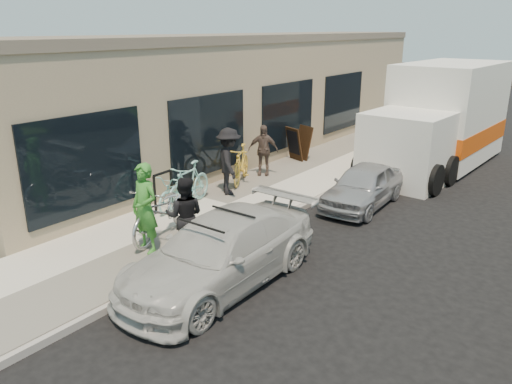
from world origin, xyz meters
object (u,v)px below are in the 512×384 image
Objects in this scene: moving_truck at (441,121)px; bystander_a at (229,161)px; sedan_white at (221,252)px; sedan_silver at (363,186)px; woman_rider at (145,208)px; bystander_b at (263,150)px; cruiser_bike_b at (177,190)px; cruiser_bike_c at (241,164)px; man_standing at (185,216)px; bike_rack at (163,186)px; sandwich_board at (298,143)px; cruiser_bike_a at (189,185)px.

moving_truck reaches higher than bystander_a.
sedan_white reaches higher than sedan_silver.
woman_rider is 5.98m from bystander_b.
sedan_silver is 4.77m from cruiser_bike_b.
woman_rider reaches higher than cruiser_bike_c.
sedan_white is 4.75m from bystander_a.
bystander_a is (-3.36, -6.93, -0.43)m from moving_truck.
sedan_white is 2.57× the size of cruiser_bike_b.
man_standing is 0.94× the size of cruiser_bike_b.
sedan_silver reaches higher than bike_rack.
bystander_b is (-0.00, 3.63, 0.33)m from cruiser_bike_b.
bike_rack is 0.83× the size of sandwich_board.
bystander_a reaches higher than cruiser_bike_c.
bike_rack is 2.54m from woman_rider.
bike_rack is 0.22× the size of sedan_white.
woman_rider reaches higher than cruiser_bike_b.
sedan_white is 5.38m from sedan_silver.
moving_truck is (0.44, 10.65, 0.85)m from sedan_white.
bystander_b is (0.05, 1.00, 0.23)m from cruiser_bike_c.
bystander_a reaches higher than sedan_silver.
cruiser_bike_b is at bearing 147.25° from sedan_white.
sedan_silver is at bearing -89.91° from moving_truck.
man_standing is at bearing 158.06° from bystander_a.
moving_truck is (3.94, 8.78, 0.77)m from bike_rack.
moving_truck is at bearing 65.85° from bike_rack.
bike_rack is 1.97m from bystander_a.
woman_rider is 1.08× the size of cruiser_bike_b.
sedan_white reaches higher than bike_rack.
bystander_b is (-0.35, 2.02, -0.13)m from bystander_a.
sedan_silver is 2.08× the size of bystander_b.
cruiser_bike_a is (-3.11, 2.38, 0.07)m from sedan_white.
sedan_silver is (3.61, -2.56, -0.18)m from sandwich_board.
moving_truck is 3.76× the size of cruiser_bike_a.
woman_rider is at bearing -50.57° from bike_rack.
sedan_white is 1.28m from man_standing.
bike_rack is at bearing -68.89° from man_standing.
bystander_b reaches higher than cruiser_bike_a.
bystander_b is (0.12, -2.19, 0.20)m from sandwich_board.
cruiser_bike_a is (-1.91, 2.06, -0.24)m from man_standing.
cruiser_bike_b is at bearing -115.11° from cruiser_bike_c.
cruiser_bike_a is 2.36m from cruiser_bike_c.
woman_rider is (-2.34, -10.72, -0.42)m from moving_truck.
moving_truck is 3.79× the size of woman_rider.
bystander_b is (0.23, 3.87, 0.21)m from bike_rack.
moving_truck is at bearing 54.88° from sandwich_board.
moving_truck is (0.22, 5.27, 0.94)m from sedan_silver.
woman_rider is 0.81m from man_standing.
moving_truck reaches higher than cruiser_bike_b.
bike_rack is 2.78m from man_standing.
sedan_white is (3.50, -1.87, -0.09)m from bike_rack.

